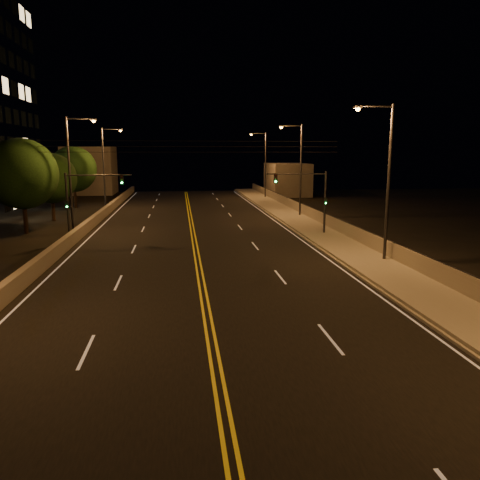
{
  "coord_description": "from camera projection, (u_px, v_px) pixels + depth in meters",
  "views": [
    {
      "loc": [
        -1.05,
        -5.72,
        7.02
      ],
      "look_at": [
        2.0,
        18.0,
        2.5
      ],
      "focal_mm": 35.0,
      "sensor_mm": 36.0,
      "label": 1
    }
  ],
  "objects": [
    {
      "name": "road",
      "position": [
        201.0,
        277.0,
        26.5
      ],
      "size": [
        18.0,
        120.0,
        0.02
      ],
      "primitive_type": "cube",
      "color": "black",
      "rests_on": "ground"
    },
    {
      "name": "sidewalk",
      "position": [
        382.0,
        269.0,
        27.82
      ],
      "size": [
        3.6,
        120.0,
        0.3
      ],
      "primitive_type": "cube",
      "color": "gray",
      "rests_on": "ground"
    },
    {
      "name": "curb",
      "position": [
        352.0,
        271.0,
        27.6
      ],
      "size": [
        0.14,
        120.0,
        0.15
      ],
      "primitive_type": "cube",
      "color": "gray",
      "rests_on": "ground"
    },
    {
      "name": "parapet_wall",
      "position": [
        409.0,
        258.0,
        27.91
      ],
      "size": [
        0.3,
        120.0,
        1.0
      ],
      "primitive_type": "cube",
      "color": "gray",
      "rests_on": "sidewalk"
    },
    {
      "name": "jersey_barrier",
      "position": [
        27.0,
        275.0,
        25.24
      ],
      "size": [
        0.45,
        120.0,
        0.96
      ],
      "primitive_type": "cube",
      "color": "gray",
      "rests_on": "ground"
    },
    {
      "name": "distant_building_right",
      "position": [
        287.0,
        179.0,
        76.85
      ],
      "size": [
        6.0,
        10.0,
        5.17
      ],
      "primitive_type": "cube",
      "color": "gray",
      "rests_on": "ground"
    },
    {
      "name": "distant_building_left",
      "position": [
        90.0,
        170.0,
        78.88
      ],
      "size": [
        8.0,
        8.0,
        7.87
      ],
      "primitive_type": "cube",
      "color": "gray",
      "rests_on": "ground"
    },
    {
      "name": "parapet_rail",
      "position": [
        410.0,
        249.0,
        27.81
      ],
      "size": [
        0.06,
        120.0,
        0.06
      ],
      "primitive_type": "cylinder",
      "rotation": [
        1.57,
        0.0,
        0.0
      ],
      "color": "black",
      "rests_on": "parapet_wall"
    },
    {
      "name": "lane_markings",
      "position": [
        201.0,
        278.0,
        26.43
      ],
      "size": [
        17.32,
        116.0,
        0.0
      ],
      "color": "silver",
      "rests_on": "road"
    },
    {
      "name": "streetlight_1",
      "position": [
        385.0,
        174.0,
        28.81
      ],
      "size": [
        2.55,
        0.28,
        9.86
      ],
      "color": "#2D2D33",
      "rests_on": "ground"
    },
    {
      "name": "streetlight_2",
      "position": [
        299.0,
        165.0,
        49.65
      ],
      "size": [
        2.55,
        0.28,
        9.86
      ],
      "color": "#2D2D33",
      "rests_on": "ground"
    },
    {
      "name": "streetlight_3",
      "position": [
        264.0,
        161.0,
        69.96
      ],
      "size": [
        2.55,
        0.28,
        9.86
      ],
      "color": "#2D2D33",
      "rests_on": "ground"
    },
    {
      "name": "streetlight_5",
      "position": [
        72.0,
        168.0,
        39.15
      ],
      "size": [
        2.55,
        0.28,
        9.86
      ],
      "color": "#2D2D33",
      "rests_on": "ground"
    },
    {
      "name": "streetlight_6",
      "position": [
        106.0,
        163.0,
        56.87
      ],
      "size": [
        2.55,
        0.28,
        9.86
      ],
      "color": "#2D2D33",
      "rests_on": "ground"
    },
    {
      "name": "traffic_signal_right",
      "position": [
        313.0,
        195.0,
        38.88
      ],
      "size": [
        5.11,
        0.31,
        5.43
      ],
      "color": "#2D2D33",
      "rests_on": "ground"
    },
    {
      "name": "traffic_signal_left",
      "position": [
        81.0,
        198.0,
        36.54
      ],
      "size": [
        5.11,
        0.31,
        5.43
      ],
      "color": "#2D2D33",
      "rests_on": "ground"
    },
    {
      "name": "overhead_wires",
      "position": [
        193.0,
        147.0,
        34.39
      ],
      "size": [
        22.0,
        0.03,
        0.83
      ],
      "color": "black"
    },
    {
      "name": "tree_0",
      "position": [
        22.0,
        174.0,
        39.94
      ],
      "size": [
        6.05,
        6.05,
        8.2
      ],
      "color": "black",
      "rests_on": "ground"
    },
    {
      "name": "tree_1",
      "position": [
        51.0,
        178.0,
        47.67
      ],
      "size": [
        5.12,
        5.12,
        6.94
      ],
      "color": "black",
      "rests_on": "ground"
    },
    {
      "name": "tree_2",
      "position": [
        73.0,
        169.0,
        58.55
      ],
      "size": [
        5.72,
        5.72,
        7.75
      ],
      "color": "black",
      "rests_on": "ground"
    }
  ]
}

